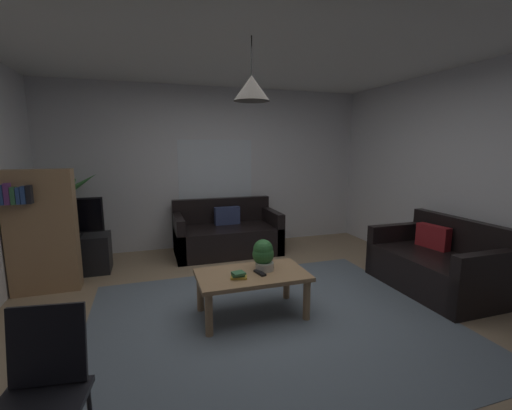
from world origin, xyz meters
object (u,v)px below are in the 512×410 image
object	(u,v)px
book_on_table_0	(239,277)
pendant_lamp	(252,88)
coffee_table	(252,280)
book_on_table_1	(238,275)
remote_on_table_1	(267,269)
couch_under_window	(227,235)
potted_palm_corner	(68,222)
remote_on_table_0	(260,273)
bookshelf_corner	(42,231)
tv_stand	(73,255)
folding_chair	(41,390)
book_on_table_2	(238,273)
couch_right_side	(436,266)
potted_plant_on_table	(263,254)
tv	(69,217)

from	to	relation	value
book_on_table_0	pendant_lamp	world-z (taller)	pendant_lamp
coffee_table	book_on_table_1	size ratio (longest dim) A/B	9.18
book_on_table_0	remote_on_table_1	size ratio (longest dim) A/B	0.96
coffee_table	remote_on_table_1	bearing A→B (deg)	7.81
couch_under_window	potted_palm_corner	xyz separation A→B (m)	(-2.24, 0.24, 0.31)
remote_on_table_0	remote_on_table_1	world-z (taller)	same
pendant_lamp	coffee_table	bearing A→B (deg)	180.00
pendant_lamp	bookshelf_corner	bearing A→B (deg)	148.70
remote_on_table_0	couch_under_window	bearing A→B (deg)	-107.16
tv_stand	folding_chair	distance (m)	3.15
bookshelf_corner	book_on_table_0	bearing A→B (deg)	-35.36
book_on_table_2	book_on_table_0	bearing A→B (deg)	-52.61
couch_right_side	potted_plant_on_table	world-z (taller)	couch_right_side
book_on_table_1	tv	distance (m)	2.55
couch_right_side	bookshelf_corner	world-z (taller)	bookshelf_corner
remote_on_table_0	potted_plant_on_table	bearing A→B (deg)	-137.00
tv_stand	couch_right_side	bearing A→B (deg)	-24.26
remote_on_table_1	tv	bearing A→B (deg)	-161.99
book_on_table_1	couch_under_window	bearing A→B (deg)	79.79
potted_plant_on_table	tv	distance (m)	2.66
coffee_table	bookshelf_corner	world-z (taller)	bookshelf_corner
potted_palm_corner	folding_chair	distance (m)	3.65
potted_plant_on_table	remote_on_table_1	bearing A→B (deg)	-57.15
coffee_table	tv_stand	xyz separation A→B (m)	(-1.89, 1.79, -0.12)
potted_palm_corner	bookshelf_corner	size ratio (longest dim) A/B	0.97
book_on_table_2	potted_plant_on_table	bearing A→B (deg)	27.33
potted_plant_on_table	bookshelf_corner	bearing A→B (deg)	151.47
remote_on_table_0	tv_stand	size ratio (longest dim) A/B	0.18
remote_on_table_1	tv_stand	xyz separation A→B (m)	(-2.05, 1.77, -0.20)
book_on_table_0	remote_on_table_0	xyz separation A→B (m)	(0.22, 0.05, 0.00)
couch_under_window	couch_right_side	size ratio (longest dim) A/B	1.15
book_on_table_0	tv_stand	size ratio (longest dim) A/B	0.17
couch_right_side	remote_on_table_1	xyz separation A→B (m)	(-2.06, 0.08, 0.17)
potted_plant_on_table	book_on_table_2	bearing A→B (deg)	-152.67
book_on_table_1	book_on_table_2	xyz separation A→B (m)	(0.00, -0.01, 0.02)
coffee_table	folding_chair	bearing A→B (deg)	-137.90
folding_chair	pendant_lamp	bearing A→B (deg)	42.10
book_on_table_2	potted_palm_corner	world-z (taller)	potted_palm_corner
book_on_table_1	folding_chair	size ratio (longest dim) A/B	0.13
book_on_table_2	potted_plant_on_table	size ratio (longest dim) A/B	0.36
potted_plant_on_table	pendant_lamp	world-z (taller)	pendant_lamp
tv	potted_palm_corner	distance (m)	0.57
tv	potted_palm_corner	world-z (taller)	potted_palm_corner
coffee_table	potted_palm_corner	xyz separation A→B (m)	(-2.02, 2.30, 0.22)
couch_right_side	bookshelf_corner	xyz separation A→B (m)	(-4.30, 1.32, 0.44)
potted_plant_on_table	potted_palm_corner	size ratio (longest dim) A/B	0.22
coffee_table	pendant_lamp	size ratio (longest dim) A/B	1.94
potted_palm_corner	tv_stand	bearing A→B (deg)	-75.77
coffee_table	pendant_lamp	distance (m)	1.79
bookshelf_corner	pendant_lamp	bearing A→B (deg)	-31.30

